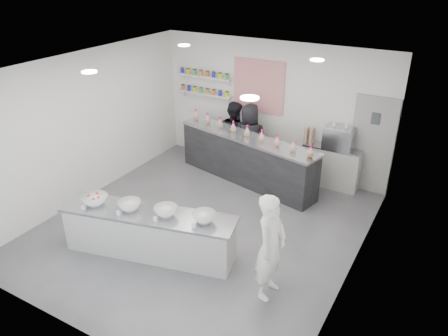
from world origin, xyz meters
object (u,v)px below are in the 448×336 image
at_px(espresso_ledge, 331,167).
at_px(espresso_machine, 339,138).
at_px(staff_right, 250,139).
at_px(woman_prep, 271,247).
at_px(back_bar, 246,159).
at_px(staff_left, 234,135).
at_px(prep_counter, 150,233).

height_order(espresso_ledge, espresso_machine, espresso_machine).
distance_m(espresso_ledge, staff_right, 1.91).
height_order(espresso_machine, woman_prep, woman_prep).
bearing_deg(woman_prep, espresso_ledge, 5.47).
xyz_separation_m(back_bar, staff_left, (-0.61, 0.53, 0.27)).
height_order(prep_counter, espresso_machine, espresso_machine).
distance_m(back_bar, espresso_machine, 2.04).
bearing_deg(back_bar, prep_counter, -80.25).
bearing_deg(staff_left, woman_prep, 144.96).
height_order(espresso_ledge, staff_right, staff_right).
height_order(prep_counter, espresso_ledge, espresso_ledge).
height_order(espresso_machine, staff_left, staff_left).
relative_size(woman_prep, staff_left, 1.03).
xyz_separation_m(prep_counter, staff_right, (0.04, 3.63, 0.43)).
bearing_deg(staff_right, espresso_machine, 167.87).
bearing_deg(prep_counter, woman_prep, -10.78).
bearing_deg(prep_counter, espresso_machine, 49.49).
distance_m(woman_prep, staff_left, 4.46).
height_order(back_bar, staff_left, staff_left).
height_order(prep_counter, staff_left, staff_left).
xyz_separation_m(back_bar, staff_right, (-0.14, 0.42, 0.29)).
height_order(woman_prep, staff_left, woman_prep).
bearing_deg(staff_left, espresso_machine, -156.21).
relative_size(espresso_ledge, woman_prep, 0.74).
bearing_deg(espresso_ledge, back_bar, -157.42).
xyz_separation_m(prep_counter, staff_left, (-0.43, 3.74, 0.41)).
xyz_separation_m(staff_left, staff_right, (0.47, -0.11, 0.02)).
relative_size(espresso_ledge, staff_left, 0.77).
relative_size(prep_counter, woman_prep, 1.77).
height_order(woman_prep, staff_right, woman_prep).
distance_m(back_bar, woman_prep, 3.69).
distance_m(prep_counter, staff_right, 3.66).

